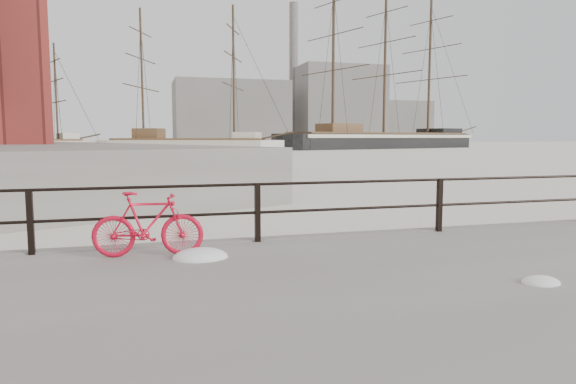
{
  "coord_description": "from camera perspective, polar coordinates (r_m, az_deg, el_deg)",
  "views": [
    {
      "loc": [
        -5.37,
        -8.55,
        2.12
      ],
      "look_at": [
        -2.49,
        1.5,
        1.0
      ],
      "focal_mm": 32.0,
      "sensor_mm": 36.0,
      "label": 1
    }
  ],
  "objects": [
    {
      "name": "bicycle",
      "position": [
        7.88,
        -15.3,
        -3.47
      ],
      "size": [
        1.63,
        0.46,
        0.97
      ],
      "primitive_type": "imported",
      "rotation": [
        0.0,
        0.0,
        -0.14
      ],
      "color": "red",
      "rests_on": "promenade"
    },
    {
      "name": "guardrail",
      "position": [
        10.05,
        16.47,
        -1.4
      ],
      "size": [
        28.0,
        0.1,
        1.0
      ],
      "primitive_type": null,
      "color": "black",
      "rests_on": "promenade"
    },
    {
      "name": "schooner_left",
      "position": [
        86.29,
        -27.41,
        4.01
      ],
      "size": [
        24.66,
        18.1,
        17.25
      ],
      "primitive_type": null,
      "rotation": [
        0.0,
        0.0,
        0.4
      ],
      "color": "beige",
      "rests_on": "ground"
    },
    {
      "name": "industrial_mid",
      "position": [
        165.28,
        5.51,
        9.5
      ],
      "size": [
        26.0,
        20.0,
        24.0
      ],
      "primitive_type": "cube",
      "color": "gray",
      "rests_on": "ground"
    },
    {
      "name": "barque_black",
      "position": [
        100.34,
        10.54,
        4.79
      ],
      "size": [
        58.6,
        35.21,
        31.82
      ],
      "primitive_type": null,
      "rotation": [
        0.0,
        0.0,
        0.33
      ],
      "color": "black",
      "rests_on": "ground"
    },
    {
      "name": "industrial_west",
      "position": [
        150.85,
        -6.39,
        8.68
      ],
      "size": [
        32.0,
        18.0,
        18.0
      ],
      "primitive_type": "cube",
      "color": "gray",
      "rests_on": "ground"
    },
    {
      "name": "smokestack",
      "position": [
        166.66,
        0.63,
        12.95
      ],
      "size": [
        2.8,
        2.8,
        44.0
      ],
      "primitive_type": "cylinder",
      "color": "gray",
      "rests_on": "ground"
    },
    {
      "name": "ground",
      "position": [
        10.31,
        15.88,
        -5.98
      ],
      "size": [
        400.0,
        400.0,
        0.0
      ],
      "primitive_type": "plane",
      "color": "white",
      "rests_on": "ground"
    },
    {
      "name": "industrial_east",
      "position": [
        179.2,
        11.82,
        7.53
      ],
      "size": [
        20.0,
        16.0,
        14.0
      ],
      "primitive_type": "cube",
      "color": "gray",
      "rests_on": "ground"
    },
    {
      "name": "schooner_mid",
      "position": [
        80.71,
        -10.96,
        4.49
      ],
      "size": [
        34.42,
        24.9,
        22.55
      ],
      "primitive_type": null,
      "rotation": [
        0.0,
        0.0,
        -0.41
      ],
      "color": "beige",
      "rests_on": "ground"
    }
  ]
}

